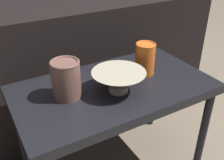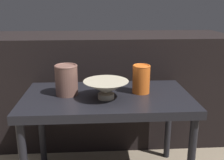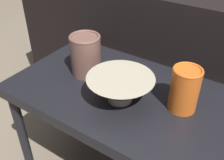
% 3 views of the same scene
% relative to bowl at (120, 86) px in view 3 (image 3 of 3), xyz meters
% --- Properties ---
extents(table, '(0.82, 0.46, 0.48)m').
position_rel_bowl_xyz_m(table, '(0.01, 0.05, -0.11)').
color(table, black).
rests_on(table, ground_plane).
extents(couch_backdrop, '(1.66, 0.50, 0.71)m').
position_rel_bowl_xyz_m(couch_backdrop, '(0.01, 0.57, -0.18)').
color(couch_backdrop, black).
rests_on(couch_backdrop, ground_plane).
extents(bowl, '(0.21, 0.21, 0.09)m').
position_rel_bowl_xyz_m(bowl, '(0.00, 0.00, 0.00)').
color(bowl, '#B2A88E').
rests_on(bowl, table).
extents(vase_textured_left, '(0.11, 0.11, 0.15)m').
position_rel_bowl_xyz_m(vase_textured_left, '(-0.19, 0.07, 0.02)').
color(vase_textured_left, brown).
rests_on(vase_textured_left, table).
extents(vase_colorful_right, '(0.09, 0.09, 0.14)m').
position_rel_bowl_xyz_m(vase_colorful_right, '(0.18, 0.07, 0.02)').
color(vase_colorful_right, orange).
rests_on(vase_colorful_right, table).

